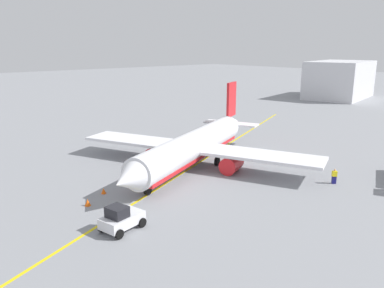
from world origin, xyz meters
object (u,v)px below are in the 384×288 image
(safety_cone_wingtip, at_px, (88,202))
(safety_cone_nose, at_px, (104,191))
(pushback_tug, at_px, (121,219))
(refueling_worker, at_px, (334,176))
(airplane, at_px, (194,146))

(safety_cone_wingtip, bearing_deg, safety_cone_nose, -146.00)
(pushback_tug, distance_m, safety_cone_wingtip, 6.51)
(safety_cone_nose, height_order, safety_cone_wingtip, safety_cone_wingtip)
(safety_cone_wingtip, bearing_deg, refueling_worker, 152.28)
(airplane, bearing_deg, safety_cone_wingtip, 9.92)
(airplane, distance_m, safety_cone_wingtip, 16.43)
(refueling_worker, bearing_deg, safety_cone_nose, -34.23)
(refueling_worker, bearing_deg, airplane, -63.87)
(safety_cone_nose, bearing_deg, safety_cone_wingtip, 34.00)
(pushback_tug, distance_m, refueling_worker, 24.34)
(airplane, bearing_deg, refueling_worker, 116.13)
(airplane, height_order, safety_cone_wingtip, airplane)
(refueling_worker, bearing_deg, safety_cone_wingtip, -27.72)
(pushback_tug, distance_m, safety_cone_nose, 8.79)
(airplane, xyz_separation_m, safety_cone_wingtip, (16.03, 2.80, -2.24))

